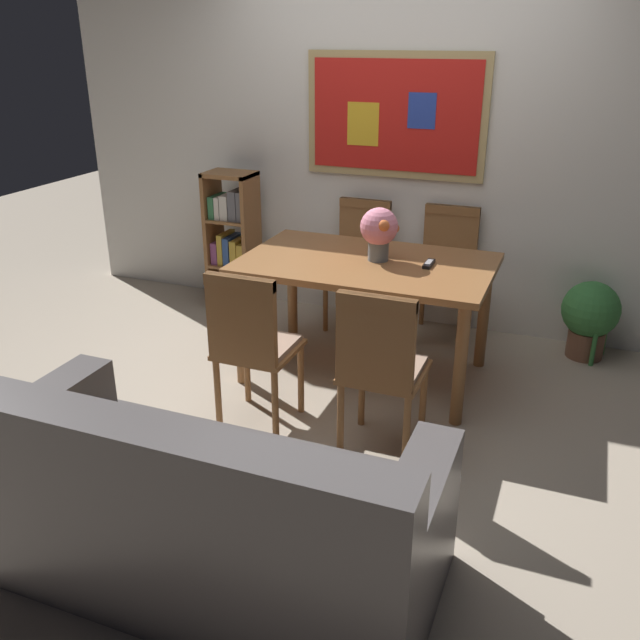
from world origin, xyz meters
TOP-DOWN VIEW (x-y plane):
  - ground_plane at (0.00, 0.00)m, footprint 12.00×12.00m
  - wall_back_with_painting at (-0.00, 1.49)m, footprint 5.20×0.14m
  - dining_table at (0.12, 0.46)m, footprint 1.49×0.93m
  - dining_chair_far_left at (-0.19, 1.25)m, footprint 0.40×0.41m
  - dining_chair_near_right at (0.47, -0.39)m, footprint 0.40×0.41m
  - dining_chair_far_right at (0.44, 1.28)m, footprint 0.40×0.41m
  - dining_chair_near_left at (-0.24, -0.38)m, footprint 0.40×0.41m
  - leather_couch at (0.08, -1.46)m, footprint 1.80×0.84m
  - bookshelf at (-1.19, 1.18)m, footprint 0.36×0.28m
  - potted_ivy at (1.42, 1.24)m, footprint 0.37×0.37m
  - flower_vase at (0.18, 0.49)m, footprint 0.23×0.22m
  - tv_remote at (0.48, 0.50)m, footprint 0.04×0.16m

SIDE VIEW (x-z plane):
  - ground_plane at x=0.00m, z-range 0.00..0.00m
  - potted_ivy at x=1.42m, z-range -0.01..0.60m
  - leather_couch at x=0.08m, z-range -0.11..0.73m
  - bookshelf at x=-1.19m, z-range -0.04..1.03m
  - dining_chair_far_left at x=-0.19m, z-range 0.08..0.99m
  - dining_chair_near_right at x=0.47m, z-range 0.08..0.99m
  - dining_chair_far_right at x=0.44m, z-range 0.08..0.99m
  - dining_chair_near_left at x=-0.24m, z-range 0.08..0.99m
  - dining_table at x=0.12m, z-range 0.28..1.03m
  - tv_remote at x=0.48m, z-range 0.75..0.77m
  - flower_vase at x=0.18m, z-range 0.78..1.10m
  - wall_back_with_painting at x=0.00m, z-range 0.00..2.60m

